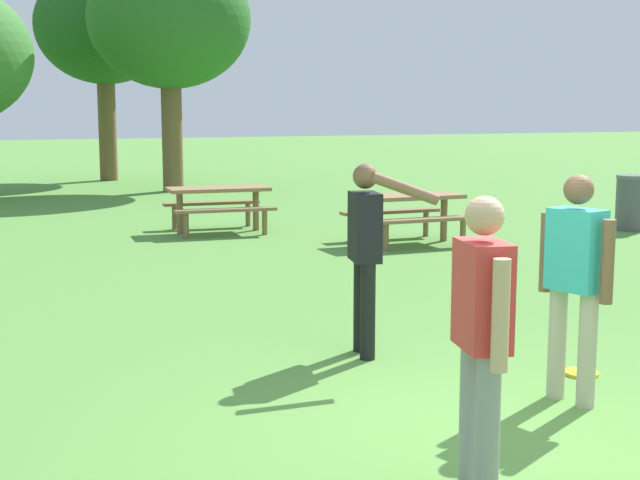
{
  "coord_description": "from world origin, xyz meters",
  "views": [
    {
      "loc": [
        -3.34,
        -4.39,
        2.09
      ],
      "look_at": [
        -0.31,
        2.29,
        1.0
      ],
      "focal_mm": 49.6,
      "sensor_mm": 36.0,
      "label": 1
    }
  ],
  "objects_px": {
    "picnic_table_far": "(218,199)",
    "tree_back_right": "(169,21)",
    "person_catcher": "(366,244)",
    "picnic_table_near": "(407,208)",
    "person_thrower": "(482,326)",
    "frisbee": "(582,373)",
    "tree_back_left": "(104,27)",
    "person_bystander": "(575,273)",
    "trash_can_beside_table": "(632,203)"
  },
  "relations": [
    {
      "from": "person_bystander",
      "to": "trash_can_beside_table",
      "type": "distance_m",
      "value": 9.87
    },
    {
      "from": "picnic_table_far",
      "to": "trash_can_beside_table",
      "type": "xyz_separation_m",
      "value": [
        6.64,
        -2.75,
        -0.08
      ]
    },
    {
      "from": "person_thrower",
      "to": "picnic_table_far",
      "type": "distance_m",
      "value": 10.78
    },
    {
      "from": "person_thrower",
      "to": "tree_back_right",
      "type": "bearing_deg",
      "value": 79.96
    },
    {
      "from": "frisbee",
      "to": "picnic_table_far",
      "type": "height_order",
      "value": "picnic_table_far"
    },
    {
      "from": "person_thrower",
      "to": "tree_back_left",
      "type": "xyz_separation_m",
      "value": [
        2.45,
        22.66,
        3.51
      ]
    },
    {
      "from": "frisbee",
      "to": "trash_can_beside_table",
      "type": "height_order",
      "value": "trash_can_beside_table"
    },
    {
      "from": "frisbee",
      "to": "trash_can_beside_table",
      "type": "relative_size",
      "value": 0.28
    },
    {
      "from": "tree_back_right",
      "to": "frisbee",
      "type": "bearing_deg",
      "value": -94.21
    },
    {
      "from": "person_catcher",
      "to": "frisbee",
      "type": "bearing_deg",
      "value": -43.07
    },
    {
      "from": "person_thrower",
      "to": "frisbee",
      "type": "bearing_deg",
      "value": 36.52
    },
    {
      "from": "person_thrower",
      "to": "person_bystander",
      "type": "height_order",
      "value": "same"
    },
    {
      "from": "person_thrower",
      "to": "picnic_table_far",
      "type": "height_order",
      "value": "person_thrower"
    },
    {
      "from": "person_catcher",
      "to": "tree_back_right",
      "type": "xyz_separation_m",
      "value": [
        2.55,
        15.69,
        3.33
      ]
    },
    {
      "from": "picnic_table_far",
      "to": "tree_back_right",
      "type": "distance_m",
      "value": 8.75
    },
    {
      "from": "person_catcher",
      "to": "picnic_table_near",
      "type": "bearing_deg",
      "value": 56.87
    },
    {
      "from": "person_catcher",
      "to": "person_thrower",
      "type": "bearing_deg",
      "value": -104.7
    },
    {
      "from": "frisbee",
      "to": "trash_can_beside_table",
      "type": "xyz_separation_m",
      "value": [
        6.57,
        6.35,
        0.47
      ]
    },
    {
      "from": "picnic_table_far",
      "to": "tree_back_right",
      "type": "xyz_separation_m",
      "value": [
        1.31,
        7.8,
        3.73
      ]
    },
    {
      "from": "person_thrower",
      "to": "trash_can_beside_table",
      "type": "bearing_deg",
      "value": 42.4
    },
    {
      "from": "person_thrower",
      "to": "person_bystander",
      "type": "bearing_deg",
      "value": 34.08
    },
    {
      "from": "person_bystander",
      "to": "frisbee",
      "type": "relative_size",
      "value": 6.03
    },
    {
      "from": "person_catcher",
      "to": "picnic_table_near",
      "type": "xyz_separation_m",
      "value": [
        3.53,
        5.41,
        -0.4
      ]
    },
    {
      "from": "frisbee",
      "to": "tree_back_left",
      "type": "bearing_deg",
      "value": 88.82
    },
    {
      "from": "picnic_table_near",
      "to": "person_thrower",
      "type": "bearing_deg",
      "value": -117.58
    },
    {
      "from": "person_catcher",
      "to": "tree_back_left",
      "type": "distance_m",
      "value": 20.33
    },
    {
      "from": "tree_back_left",
      "to": "tree_back_right",
      "type": "height_order",
      "value": "tree_back_left"
    },
    {
      "from": "picnic_table_far",
      "to": "tree_back_right",
      "type": "bearing_deg",
      "value": 80.48
    },
    {
      "from": "tree_back_left",
      "to": "picnic_table_near",
      "type": "bearing_deg",
      "value": -82.99
    },
    {
      "from": "picnic_table_near",
      "to": "picnic_table_far",
      "type": "xyz_separation_m",
      "value": [
        -2.29,
        2.48,
        0.0
      ]
    },
    {
      "from": "person_bystander",
      "to": "tree_back_left",
      "type": "relative_size",
      "value": 0.27
    },
    {
      "from": "picnic_table_far",
      "to": "tree_back_left",
      "type": "bearing_deg",
      "value": 87.62
    },
    {
      "from": "picnic_table_near",
      "to": "tree_back_right",
      "type": "distance_m",
      "value": 10.98
    },
    {
      "from": "person_catcher",
      "to": "trash_can_beside_table",
      "type": "relative_size",
      "value": 1.71
    },
    {
      "from": "person_catcher",
      "to": "frisbee",
      "type": "height_order",
      "value": "person_catcher"
    },
    {
      "from": "picnic_table_near",
      "to": "frisbee",
      "type": "bearing_deg",
      "value": -108.57
    },
    {
      "from": "person_thrower",
      "to": "frisbee",
      "type": "distance_m",
      "value": 2.67
    },
    {
      "from": "frisbee",
      "to": "trash_can_beside_table",
      "type": "distance_m",
      "value": 9.15
    },
    {
      "from": "tree_back_left",
      "to": "tree_back_right",
      "type": "distance_m",
      "value": 4.34
    },
    {
      "from": "person_catcher",
      "to": "picnic_table_far",
      "type": "height_order",
      "value": "person_catcher"
    },
    {
      "from": "frisbee",
      "to": "picnic_table_near",
      "type": "bearing_deg",
      "value": 71.43
    },
    {
      "from": "trash_can_beside_table",
      "to": "tree_back_left",
      "type": "xyz_separation_m",
      "value": [
        -6.14,
        14.82,
        3.97
      ]
    },
    {
      "from": "person_catcher",
      "to": "tree_back_left",
      "type": "bearing_deg",
      "value": 85.01
    },
    {
      "from": "person_bystander",
      "to": "picnic_table_far",
      "type": "bearing_deg",
      "value": 87.23
    },
    {
      "from": "person_catcher",
      "to": "frisbee",
      "type": "xyz_separation_m",
      "value": [
        1.3,
        -1.22,
        -0.95
      ]
    },
    {
      "from": "picnic_table_near",
      "to": "tree_back_right",
      "type": "bearing_deg",
      "value": 95.45
    },
    {
      "from": "picnic_table_near",
      "to": "tree_back_left",
      "type": "relative_size",
      "value": 0.28
    },
    {
      "from": "person_bystander",
      "to": "tree_back_right",
      "type": "bearing_deg",
      "value": 84.18
    },
    {
      "from": "person_catcher",
      "to": "picnic_table_near",
      "type": "height_order",
      "value": "person_catcher"
    },
    {
      "from": "picnic_table_far",
      "to": "person_thrower",
      "type": "bearing_deg",
      "value": -100.42
    }
  ]
}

